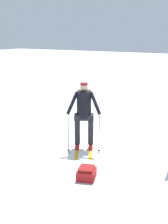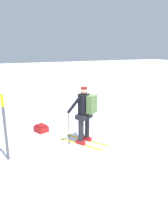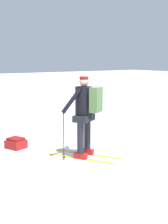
# 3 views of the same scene
# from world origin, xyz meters

# --- Properties ---
(ground_plane) EXTENTS (80.00, 80.00, 0.00)m
(ground_plane) POSITION_xyz_m (0.00, 0.00, 0.00)
(ground_plane) COLOR white
(skier) EXTENTS (1.20, 1.64, 1.82)m
(skier) POSITION_xyz_m (0.14, 0.75, 1.08)
(skier) COLOR gold
(skier) RESTS_ON ground_plane
(dropped_backpack) EXTENTS (0.51, 0.54, 0.26)m
(dropped_backpack) POSITION_xyz_m (-0.87, 2.30, 0.12)
(dropped_backpack) COLOR maroon
(dropped_backpack) RESTS_ON ground_plane
(trail_marker) EXTENTS (0.09, 0.09, 1.84)m
(trail_marker) POSITION_xyz_m (-2.24, 0.69, 1.06)
(trail_marker) COLOR #4C4C51
(trail_marker) RESTS_ON ground_plane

